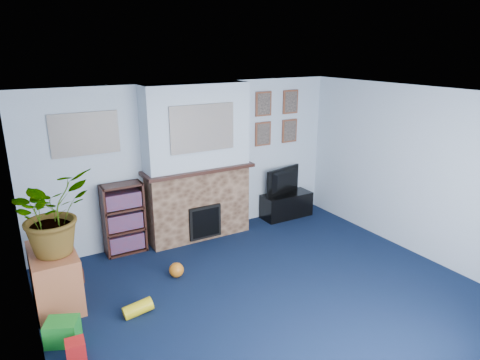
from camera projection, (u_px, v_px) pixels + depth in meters
floor at (272, 298)px, 5.16m from camera, size 5.00×4.50×0.01m
ceiling at (277, 97)px, 4.44m from camera, size 5.00×4.50×0.01m
wall_back at (192, 161)px, 6.66m from camera, size 5.00×0.04×2.40m
wall_front at (459, 305)px, 2.94m from camera, size 5.00×0.04×2.40m
wall_left at (29, 258)px, 3.60m from camera, size 0.04×4.50×2.40m
wall_right at (421, 173)px, 6.00m from camera, size 0.04×4.50×2.40m
chimney_breast at (198, 165)px, 6.49m from camera, size 1.72×0.50×2.40m
collage_main at (202, 128)px, 6.14m from camera, size 1.00×0.03×0.68m
collage_left at (85, 134)px, 5.73m from camera, size 0.90×0.03×0.58m
portrait_tl at (263, 104)px, 7.02m from camera, size 0.30×0.03×0.40m
portrait_tr at (290, 102)px, 7.29m from camera, size 0.30×0.03×0.40m
portrait_bl at (263, 134)px, 7.17m from camera, size 0.30×0.03×0.40m
portrait_br at (289, 131)px, 7.44m from camera, size 0.30×0.03×0.40m
tv_stand at (286, 204)px, 7.57m from camera, size 0.90×0.38×0.43m
television at (286, 181)px, 7.46m from camera, size 0.79×0.28×0.45m
bookshelf at (124, 220)px, 6.19m from camera, size 0.58×0.28×1.05m
sideboard at (55, 277)px, 4.95m from camera, size 0.49×0.88×0.68m
potted_plant at (51, 213)px, 4.69m from camera, size 1.11×1.07×0.95m
mantel_clock at (199, 163)px, 6.44m from camera, size 0.09×0.05×0.12m
mantel_candle at (215, 160)px, 6.57m from camera, size 0.05×0.05×0.16m
mantel_teddy at (160, 169)px, 6.15m from camera, size 0.14×0.14×0.14m
mantel_can at (239, 158)px, 6.79m from camera, size 0.06×0.06×0.12m
green_crate at (62, 330)px, 4.35m from camera, size 0.39×0.36×0.25m
toy_ball at (176, 270)px, 5.61m from camera, size 0.20×0.20×0.20m
toy_block at (76, 351)px, 4.10m from camera, size 0.19×0.19×0.22m
toy_tube at (138, 308)px, 4.83m from camera, size 0.35×0.15×0.20m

